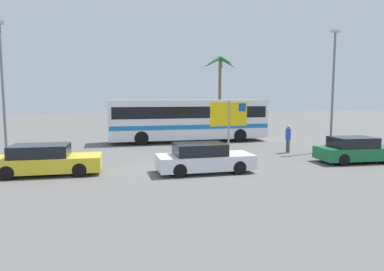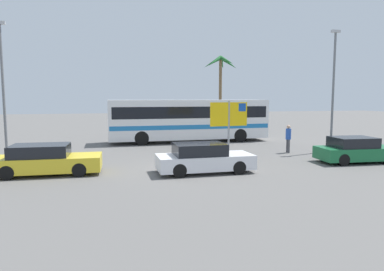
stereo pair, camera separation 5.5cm
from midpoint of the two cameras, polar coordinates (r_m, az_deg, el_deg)
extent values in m
plane|color=#605E5B|center=(16.28, -0.46, -5.69)|extent=(120.00, 120.00, 0.00)
cube|color=white|center=(26.43, -0.46, 2.70)|extent=(11.93, 2.55, 2.90)
cube|color=black|center=(26.40, -0.46, 3.90)|extent=(11.45, 2.58, 0.84)
cube|color=#1E70B7|center=(26.46, -0.46, 1.61)|extent=(11.81, 2.58, 0.32)
cylinder|color=black|center=(28.69, 6.21, 0.50)|extent=(1.00, 0.28, 1.00)
cylinder|color=black|center=(26.56, 7.91, 0.01)|extent=(1.00, 0.28, 1.00)
cylinder|color=black|center=(27.07, -8.67, 0.11)|extent=(1.00, 0.28, 1.00)
cylinder|color=black|center=(24.79, -8.18, -0.44)|extent=(1.00, 0.28, 1.00)
cylinder|color=gray|center=(19.26, 6.10, 0.95)|extent=(0.11, 0.11, 3.20)
cube|color=yellow|center=(19.20, 6.13, 3.48)|extent=(2.19, 0.28, 1.30)
cube|color=#1447A8|center=(19.55, 8.26, 4.58)|extent=(0.44, 0.11, 0.44)
cube|color=silver|center=(15.78, 2.22, -4.29)|extent=(4.31, 1.76, 0.64)
cube|color=black|center=(15.62, 1.32, -2.24)|extent=(2.24, 1.62, 0.52)
cylinder|color=black|center=(16.97, 5.82, -4.20)|extent=(0.60, 0.16, 0.60)
cylinder|color=black|center=(15.49, 7.82, -5.24)|extent=(0.60, 0.16, 0.60)
cylinder|color=black|center=(16.28, -3.10, -4.62)|extent=(0.60, 0.16, 0.60)
cylinder|color=black|center=(14.74, -1.94, -5.78)|extent=(0.60, 0.16, 0.60)
cube|color=yellow|center=(16.60, -22.47, -4.24)|extent=(4.65, 1.97, 0.64)
cube|color=black|center=(16.56, -23.49, -2.27)|extent=(2.44, 1.74, 0.52)
cylinder|color=black|center=(17.23, -17.28, -4.30)|extent=(0.61, 0.18, 0.60)
cylinder|color=black|center=(15.62, -17.87, -5.39)|extent=(0.61, 0.18, 0.60)
cylinder|color=black|center=(17.74, -26.47, -4.38)|extent=(0.61, 0.18, 0.60)
cylinder|color=black|center=(16.18, -27.95, -5.43)|extent=(0.61, 0.18, 0.60)
cube|color=#196638|center=(20.11, 25.37, -2.60)|extent=(4.13, 2.01, 0.64)
cube|color=black|center=(19.89, 24.88, -0.98)|extent=(2.20, 1.74, 0.52)
cylinder|color=black|center=(21.50, 26.85, -2.63)|extent=(0.61, 0.20, 0.60)
cylinder|color=black|center=(20.11, 21.14, -2.94)|extent=(0.61, 0.20, 0.60)
cylinder|color=black|center=(18.79, 23.63, -3.68)|extent=(0.61, 0.20, 0.60)
cylinder|color=#4C4C51|center=(22.11, 15.38, -1.65)|extent=(0.13, 0.13, 0.83)
cylinder|color=#4C4C51|center=(21.95, 15.61, -1.71)|extent=(0.13, 0.13, 0.83)
cylinder|color=#2851B2|center=(21.94, 15.55, 0.24)|extent=(0.32, 0.32, 0.65)
sphere|color=tan|center=(21.90, 15.58, 1.38)|extent=(0.22, 0.22, 0.22)
cylinder|color=slate|center=(20.94, -28.38, 6.00)|extent=(0.14, 0.14, 7.09)
cylinder|color=slate|center=(23.29, 22.12, 6.42)|extent=(0.14, 0.14, 7.24)
cube|color=#B2B2B7|center=(23.62, 22.51, 15.47)|extent=(0.56, 0.20, 0.16)
cylinder|color=brown|center=(37.93, 4.69, 6.73)|extent=(0.32, 0.32, 7.37)
cone|color=#23662D|center=(38.37, 6.06, 11.70)|extent=(2.05, 0.49, 1.48)
cone|color=#23662D|center=(39.02, 4.96, 11.68)|extent=(1.35, 2.04, 1.41)
cone|color=#23662D|center=(38.42, 3.38, 11.81)|extent=(1.92, 1.63, 1.37)
cone|color=#23662D|center=(37.31, 3.88, 12.07)|extent=(1.95, 1.64, 1.25)
cone|color=#23662D|center=(37.37, 5.74, 12.09)|extent=(1.20, 2.15, 1.20)
camera|label=1|loc=(0.03, -89.92, 0.01)|focal=32.62mm
camera|label=2|loc=(0.03, 90.08, -0.01)|focal=32.62mm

